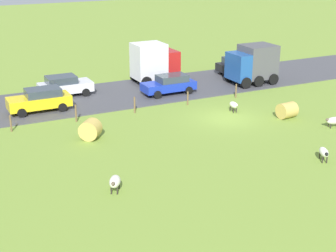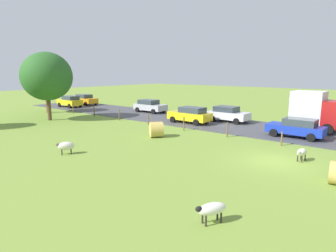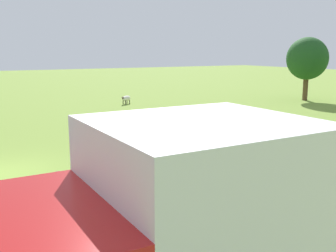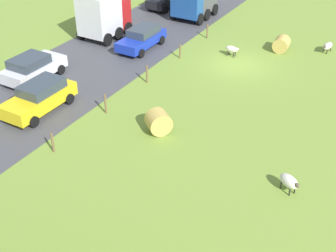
{
  "view_description": "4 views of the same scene",
  "coord_description": "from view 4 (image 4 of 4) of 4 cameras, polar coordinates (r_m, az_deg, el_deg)",
  "views": [
    {
      "loc": [
        -28.47,
        18.81,
        11.58
      ],
      "look_at": [
        -1.12,
        5.24,
        0.63
      ],
      "focal_mm": 54.17,
      "sensor_mm": 36.0,
      "label": 1
    },
    {
      "loc": [
        -17.2,
        -5.71,
        5.34
      ],
      "look_at": [
        1.98,
        9.92,
        0.7
      ],
      "focal_mm": 31.37,
      "sensor_mm": 36.0,
      "label": 2
    },
    {
      "loc": [
        14.96,
        -1.67,
        4.42
      ],
      "look_at": [
        -2.7,
        8.48,
        0.53
      ],
      "focal_mm": 42.35,
      "sensor_mm": 36.0,
      "label": 3
    },
    {
      "loc": [
        -10.3,
        27.37,
        13.59
      ],
      "look_at": [
        -0.57,
        10.68,
        1.13
      ],
      "focal_mm": 48.74,
      "sensor_mm": 36.0,
      "label": 4
    }
  ],
  "objects": [
    {
      "name": "ground_plane",
      "position": [
        32.25,
        8.78,
        7.51
      ],
      "size": [
        160.0,
        160.0,
        0.0
      ],
      "primitive_type": "plane",
      "color": "olive"
    },
    {
      "name": "road_strip",
      "position": [
        36.14,
        -4.71,
        10.68
      ],
      "size": [
        8.0,
        80.0,
        0.06
      ],
      "primitive_type": "cube",
      "color": "#47474C",
      "rests_on": "ground_plane"
    },
    {
      "name": "sheep_0",
      "position": [
        35.73,
        19.34,
        9.41
      ],
      "size": [
        0.69,
        1.27,
        0.72
      ],
      "color": "beige",
      "rests_on": "ground_plane"
    },
    {
      "name": "sheep_3",
      "position": [
        21.09,
        14.91,
        -6.7
      ],
      "size": [
        1.17,
        1.0,
        0.83
      ],
      "color": "silver",
      "rests_on": "ground_plane"
    },
    {
      "name": "sheep_4",
      "position": [
        33.4,
        7.99,
        9.5
      ],
      "size": [
        1.06,
        0.55,
        0.77
      ],
      "color": "silver",
      "rests_on": "ground_plane"
    },
    {
      "name": "hay_bale_0",
      "position": [
        24.26,
        -1.19,
        0.53
      ],
      "size": [
        1.6,
        1.63,
        1.26
      ],
      "primitive_type": "cylinder",
      "rotation": [
        1.57,
        0.0,
        0.9
      ],
      "color": "tan",
      "rests_on": "ground_plane"
    },
    {
      "name": "hay_bale_1",
      "position": [
        34.88,
        14.0,
        9.91
      ],
      "size": [
        1.24,
        1.31,
        1.12
      ],
      "primitive_type": "cylinder",
      "rotation": [
        1.57,
        0.0,
        0.1
      ],
      "color": "tan",
      "rests_on": "ground_plane"
    },
    {
      "name": "fence_post_0",
      "position": [
        36.39,
        4.95,
        11.72
      ],
      "size": [
        0.12,
        0.12,
        1.12
      ],
      "primitive_type": "cylinder",
      "color": "brown",
      "rests_on": "ground_plane"
    },
    {
      "name": "fence_post_1",
      "position": [
        32.77,
        1.53,
        9.32
      ],
      "size": [
        0.12,
        0.12,
        1.05
      ],
      "primitive_type": "cylinder",
      "color": "brown",
      "rests_on": "ground_plane"
    },
    {
      "name": "fence_post_2",
      "position": [
        29.31,
        -2.65,
        6.51
      ],
      "size": [
        0.12,
        0.12,
        1.22
      ],
      "primitive_type": "cylinder",
      "color": "brown",
      "rests_on": "ground_plane"
    },
    {
      "name": "fence_post_3",
      "position": [
        26.17,
        -7.82,
        2.78
      ],
      "size": [
        0.12,
        0.12,
        1.23
      ],
      "primitive_type": "cylinder",
      "color": "brown",
      "rests_on": "ground_plane"
    },
    {
      "name": "fence_post_4",
      "position": [
        23.47,
        -14.23,
        -2.03
      ],
      "size": [
        0.12,
        0.12,
        1.13
      ],
      "primitive_type": "cylinder",
      "color": "brown",
      "rests_on": "ground_plane"
    },
    {
      "name": "truck_1",
      "position": [
        36.22,
        -8.11,
        13.65
      ],
      "size": [
        2.72,
        3.83,
        3.53
      ],
      "color": "#B21919",
      "rests_on": "road_strip"
    },
    {
      "name": "car_0",
      "position": [
        30.75,
        -16.55,
        7.05
      ],
      "size": [
        2.2,
        4.21,
        1.62
      ],
      "color": "silver",
      "rests_on": "road_strip"
    },
    {
      "name": "car_1",
      "position": [
        34.26,
        -3.28,
        10.97
      ],
      "size": [
        2.0,
        4.36,
        1.54
      ],
      "color": "#1933B2",
      "rests_on": "road_strip"
    },
    {
      "name": "car_2",
      "position": [
        27.02,
        -15.76,
        3.54
      ],
      "size": [
        2.08,
        4.51,
        1.66
      ],
      "color": "yellow",
      "rests_on": "road_strip"
    }
  ]
}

